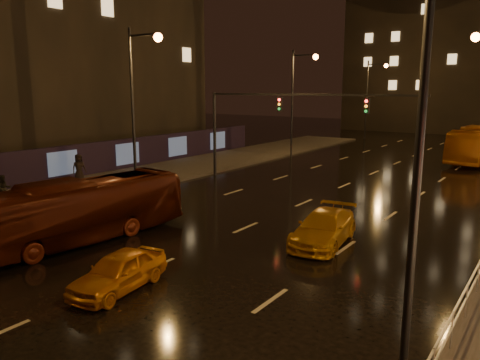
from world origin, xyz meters
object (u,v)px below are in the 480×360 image
object	(u,v)px
taxi_far	(324,228)
pedestrian_b	(4,189)
pedestrian_c	(79,168)
bus_red	(79,211)
taxi_near	(119,271)

from	to	relation	value
taxi_far	pedestrian_b	xyz separation A→B (m)	(-17.84, -4.04, 0.23)
taxi_far	pedestrian_c	world-z (taller)	pedestrian_c
bus_red	pedestrian_b	size ratio (longest dim) A/B	6.37
bus_red	pedestrian_c	bearing A→B (deg)	149.47
bus_red	pedestrian_b	world-z (taller)	bus_red
taxi_far	pedestrian_b	size ratio (longest dim) A/B	3.09
pedestrian_c	taxi_near	bearing A→B (deg)	-108.51
taxi_near	pedestrian_b	distance (m)	14.91
bus_red	taxi_far	size ratio (longest dim) A/B	2.06
pedestrian_c	pedestrian_b	bearing A→B (deg)	-152.39
bus_red	pedestrian_c	world-z (taller)	bus_red
taxi_near	taxi_far	distance (m)	8.85
taxi_near	pedestrian_c	world-z (taller)	pedestrian_c
bus_red	pedestrian_b	distance (m)	9.31
taxi_near	taxi_far	world-z (taller)	taxi_far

